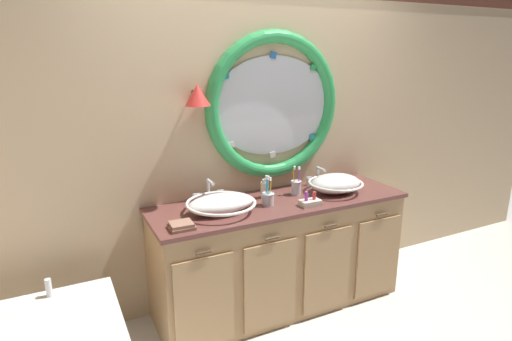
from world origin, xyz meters
The scene contains 12 objects.
ground_plane centered at (0.00, 0.00, 0.00)m, with size 14.00×14.00×0.00m, color silver.
back_wall_assembly centered at (0.01, 0.58, 1.32)m, with size 6.40×0.26×2.60m.
vanity_counter centered at (0.02, 0.26, 0.42)m, with size 1.89×0.62×0.84m.
sink_basin_left centered at (-0.45, 0.24, 0.90)m, with size 0.47×0.47×0.12m.
sink_basin_right centered at (0.49, 0.24, 0.91)m, with size 0.42×0.42×0.14m.
faucet_set_left centered at (-0.45, 0.47, 0.91)m, with size 0.23×0.13×0.17m.
faucet_set_right centered at (0.49, 0.47, 0.90)m, with size 0.22×0.12×0.15m.
toothbrush_holder_left centered at (-0.11, 0.21, 0.90)m, with size 0.09×0.09×0.22m.
toothbrush_holder_right centered at (0.19, 0.32, 0.90)m, with size 0.08×0.08×0.22m.
soap_dispenser centered at (-0.05, 0.37, 0.91)m, with size 0.06×0.07×0.15m.
folded_hand_towel centered at (-0.77, 0.08, 0.86)m, with size 0.15×0.13×0.04m.
toiletry_basket centered at (0.15, 0.07, 0.87)m, with size 0.14×0.09×0.11m.
Camera 1 is at (-1.43, -2.25, 1.87)m, focal length 29.82 mm.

